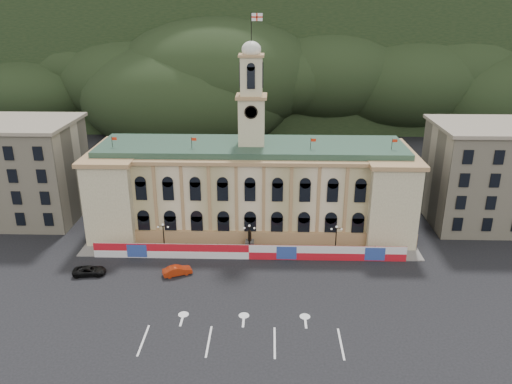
{
  "coord_description": "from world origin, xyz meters",
  "views": [
    {
      "loc": [
        3.18,
        -55.98,
        38.36
      ],
      "look_at": [
        1.05,
        18.0,
        10.39
      ],
      "focal_mm": 35.0,
      "sensor_mm": 36.0,
      "label": 1
    }
  ],
  "objects_px": {
    "statue": "(250,244)",
    "red_sedan": "(177,271)",
    "black_suv": "(90,271)",
    "lamp_center": "(249,236)"
  },
  "relations": [
    {
      "from": "red_sedan",
      "to": "black_suv",
      "type": "bearing_deg",
      "value": 68.26
    },
    {
      "from": "statue",
      "to": "black_suv",
      "type": "bearing_deg",
      "value": -160.05
    },
    {
      "from": "red_sedan",
      "to": "black_suv",
      "type": "xyz_separation_m",
      "value": [
        -13.25,
        -0.36,
        -0.04
      ]
    },
    {
      "from": "statue",
      "to": "black_suv",
      "type": "distance_m",
      "value": 25.36
    },
    {
      "from": "statue",
      "to": "black_suv",
      "type": "relative_size",
      "value": 0.72
    },
    {
      "from": "red_sedan",
      "to": "black_suv",
      "type": "height_order",
      "value": "red_sedan"
    },
    {
      "from": "statue",
      "to": "red_sedan",
      "type": "height_order",
      "value": "statue"
    },
    {
      "from": "lamp_center",
      "to": "statue",
      "type": "bearing_deg",
      "value": 90.0
    },
    {
      "from": "statue",
      "to": "red_sedan",
      "type": "xyz_separation_m",
      "value": [
        -10.58,
        -8.29,
        -0.46
      ]
    },
    {
      "from": "lamp_center",
      "to": "red_sedan",
      "type": "relative_size",
      "value": 1.11
    }
  ]
}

